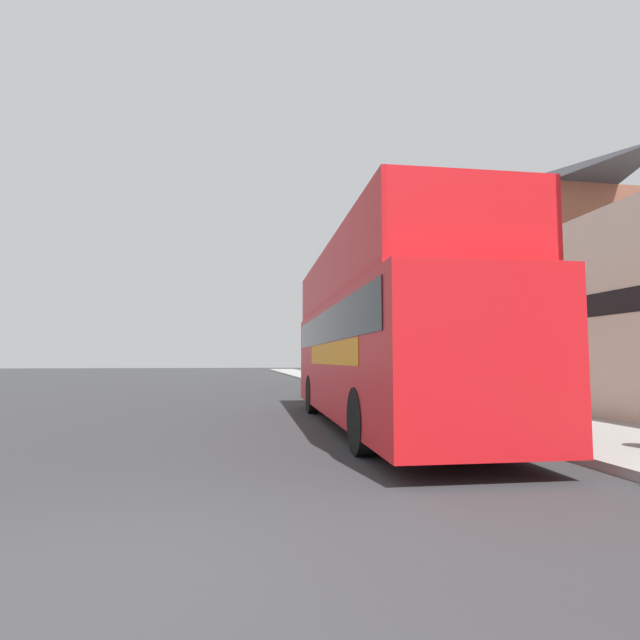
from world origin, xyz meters
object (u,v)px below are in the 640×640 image
Objects in this scene: lamp_post_nearest at (544,261)px; lamp_post_third at (344,319)px; parked_car_ahead_of_bus at (333,382)px; lamp_post_second at (391,310)px; tour_bus at (378,347)px.

lamp_post_third is at bearing 89.81° from lamp_post_nearest.
parked_car_ahead_of_bus is 6.58m from lamp_post_third.
lamp_post_nearest is 8.44m from lamp_post_second.
parked_car_ahead_of_bus is at bearing -106.30° from lamp_post_third.
lamp_post_second is 8.45m from lamp_post_third.
tour_bus is 2.59× the size of parked_car_ahead_of_bus.
tour_bus is at bearing -99.06° from lamp_post_third.
parked_car_ahead_of_bus is 4.07m from lamp_post_second.
lamp_post_third is at bearing 74.78° from parked_car_ahead_of_bus.
tour_bus is 2.40× the size of lamp_post_second.
tour_bus is 8.35m from parked_car_ahead_of_bus.
tour_bus is at bearing -92.85° from parked_car_ahead_of_bus.
lamp_post_second is at bearing -91.15° from lamp_post_third.
lamp_post_third is at bearing 82.43° from tour_bus.
lamp_post_third is (0.17, 8.44, 0.39)m from lamp_post_second.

